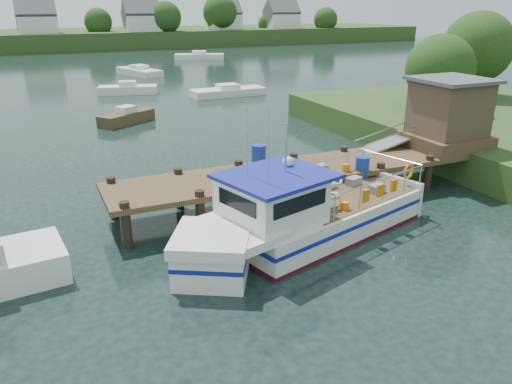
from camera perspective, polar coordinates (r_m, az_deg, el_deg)
name	(u,v)px	position (r m, az deg, el deg)	size (l,w,h in m)	color
ground_plane	(263,207)	(19.57, 0.86, -1.72)	(160.00, 160.00, 0.00)	black
far_shore	(68,36)	(99.18, -20.67, 16.37)	(140.00, 42.55, 9.22)	#2D471D
dock	(402,134)	(22.31, 16.31, 6.33)	(16.60, 3.00, 4.78)	#4D3A25
lobster_boat	(300,217)	(16.49, 5.00, -2.88)	(10.15, 5.24, 4.92)	silver
moored_rowboat	(127,117)	(34.58, -14.58, 8.32)	(4.05, 3.29, 1.15)	#4D3A25
moored_far	(199,56)	(74.25, -6.48, 15.17)	(7.31, 4.66, 1.18)	silver
moored_b	(128,89)	(46.24, -14.43, 11.32)	(5.31, 3.01, 1.11)	silver
moored_c	(228,91)	(43.93, -3.23, 11.40)	(6.39, 2.28, 1.00)	silver
moored_d	(139,71)	(58.47, -13.19, 13.27)	(4.19, 6.87, 1.11)	silver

